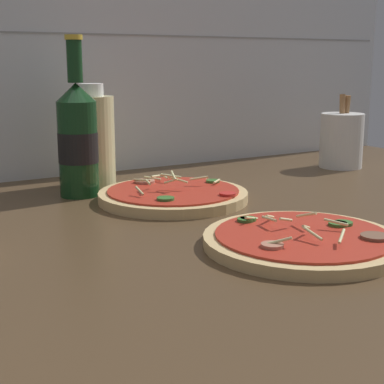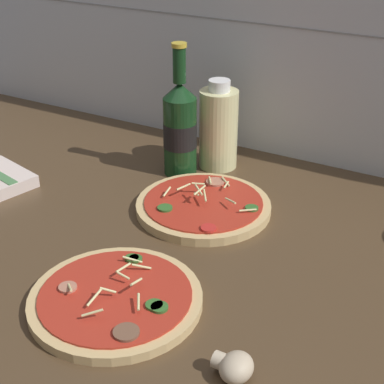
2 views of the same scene
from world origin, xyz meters
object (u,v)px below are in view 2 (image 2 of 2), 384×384
object	(u,v)px
pizza_far	(203,206)
oil_bottle	(218,128)
pizza_near	(116,299)
mushroom_left	(234,367)
beer_bottle	(180,127)

from	to	relation	value
pizza_far	oil_bottle	distance (cm)	20.70
pizza_near	mushroom_left	size ratio (longest dim) A/B	4.89
oil_bottle	mushroom_left	distance (cm)	59.82
pizza_near	pizza_far	xyz separation A→B (cm)	(-2.01, 29.43, 0.10)
pizza_near	beer_bottle	world-z (taller)	beer_bottle
pizza_near	beer_bottle	bearing A→B (deg)	108.49
pizza_far	oil_bottle	size ratio (longest dim) A/B	1.32
pizza_near	oil_bottle	world-z (taller)	oil_bottle
pizza_far	mushroom_left	distance (cm)	40.56
pizza_near	pizza_far	world-z (taller)	pizza_far
beer_bottle	mushroom_left	distance (cm)	57.37
oil_bottle	mushroom_left	bearing A→B (deg)	-60.66
mushroom_left	pizza_far	bearing A→B (deg)	123.89
pizza_near	oil_bottle	xyz separation A→B (cm)	(-8.52, 47.57, 7.64)
beer_bottle	pizza_far	bearing A→B (deg)	-44.69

